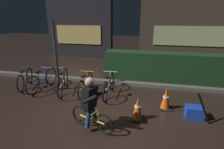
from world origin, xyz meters
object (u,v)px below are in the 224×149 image
(parked_bike_center_right, at_px, (86,84))
(closed_umbrella, at_px, (204,109))
(blue_crate, at_px, (194,112))
(street_post, at_px, (56,57))
(parked_bike_right_mid, at_px, (109,85))
(traffic_cone_far, at_px, (166,99))
(parked_bike_center_left, at_px, (63,82))
(traffic_cone_near, at_px, (138,109))
(cyclist, at_px, (91,103))
(parked_bike_left_mid, at_px, (42,80))
(parked_bike_leftmost, at_px, (25,79))

(parked_bike_center_right, distance_m, closed_umbrella, 3.56)
(parked_bike_center_right, xyz_separation_m, blue_crate, (3.26, -0.85, -0.17))
(parked_bike_center_right, distance_m, blue_crate, 3.37)
(street_post, distance_m, parked_bike_right_mid, 2.01)
(blue_crate, distance_m, closed_umbrella, 0.37)
(traffic_cone_far, bearing_deg, parked_bike_center_left, 172.18)
(traffic_cone_near, xyz_separation_m, cyclist, (-0.99, -0.61, 0.34))
(parked_bike_left_mid, bearing_deg, street_post, -73.71)
(street_post, relative_size, closed_umbrella, 2.76)
(parked_bike_leftmost, xyz_separation_m, parked_bike_center_right, (2.32, 0.01, -0.00))
(parked_bike_center_left, bearing_deg, blue_crate, -117.44)
(traffic_cone_far, distance_m, cyclist, 2.18)
(closed_umbrella, bearing_deg, parked_bike_leftmost, -20.59)
(parked_bike_left_mid, bearing_deg, parked_bike_center_right, -82.49)
(parked_bike_leftmost, relative_size, blue_crate, 3.27)
(parked_bike_center_right, xyz_separation_m, closed_umbrella, (3.39, -1.10, 0.08))
(traffic_cone_near, bearing_deg, parked_bike_leftmost, 163.45)
(parked_bike_right_mid, distance_m, closed_umbrella, 2.80)
(street_post, bearing_deg, closed_umbrella, -14.61)
(parked_bike_center_left, relative_size, traffic_cone_far, 2.66)
(parked_bike_left_mid, relative_size, blue_crate, 3.65)
(parked_bike_right_mid, bearing_deg, parked_bike_left_mid, 89.06)
(parked_bike_leftmost, bearing_deg, traffic_cone_far, -115.02)
(parked_bike_leftmost, relative_size, traffic_cone_far, 2.33)
(street_post, xyz_separation_m, parked_bike_center_left, (0.24, -0.13, -0.82))
(street_post, xyz_separation_m, traffic_cone_far, (3.59, -0.59, -0.88))
(parked_bike_left_mid, distance_m, parked_bike_center_right, 1.59)
(parked_bike_leftmost, xyz_separation_m, parked_bike_right_mid, (3.12, -0.01, 0.02))
(cyclist, bearing_deg, parked_bike_leftmost, 169.63)
(parked_bike_center_left, distance_m, cyclist, 2.44)
(parked_bike_right_mid, distance_m, blue_crate, 2.60)
(parked_bike_leftmost, height_order, traffic_cone_far, parked_bike_leftmost)
(parked_bike_right_mid, height_order, traffic_cone_far, parked_bike_right_mid)
(parked_bike_center_right, height_order, traffic_cone_far, parked_bike_center_right)
(traffic_cone_far, xyz_separation_m, closed_umbrella, (0.82, -0.56, 0.10))
(parked_bike_left_mid, distance_m, parked_bike_center_left, 0.81)
(parked_bike_center_right, bearing_deg, parked_bike_leftmost, 87.60)
(parked_bike_center_left, bearing_deg, cyclist, -153.99)
(parked_bike_center_left, bearing_deg, parked_bike_left_mid, 71.51)
(parked_bike_center_left, height_order, traffic_cone_near, parked_bike_center_left)
(parked_bike_leftmost, bearing_deg, street_post, -106.16)
(parked_bike_center_left, distance_m, parked_bike_center_right, 0.79)
(cyclist, height_order, closed_umbrella, cyclist)
(parked_bike_left_mid, bearing_deg, cyclist, -120.76)
(traffic_cone_near, relative_size, cyclist, 0.49)
(traffic_cone_near, bearing_deg, closed_umbrella, 5.58)
(closed_umbrella, bearing_deg, traffic_cone_near, -4.20)
(closed_umbrella, bearing_deg, cyclist, 6.99)
(parked_bike_center_right, relative_size, closed_umbrella, 1.77)
(parked_bike_left_mid, bearing_deg, blue_crate, -93.64)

